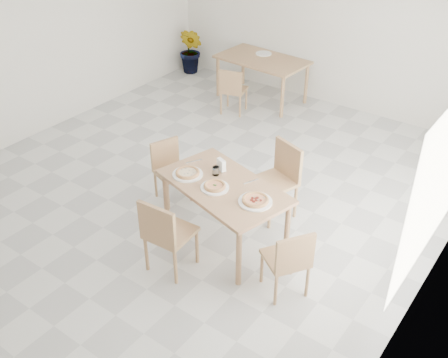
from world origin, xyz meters
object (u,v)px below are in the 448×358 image
Objects in this scene: chair_north at (280,175)px; chair_west at (169,166)px; second_table at (262,63)px; plate_empty at (264,54)px; chair_back_n at (289,62)px; potted_plant at (191,51)px; pizza_pepperoni at (255,200)px; chair_east at (289,258)px; napkin_holder at (221,165)px; main_table at (224,192)px; plate_pepperoni at (255,202)px; pizza_margherita at (215,186)px; plate_mushroom at (188,174)px; chair_south at (165,232)px; pizza_mushroom at (188,172)px; plate_margherita at (215,187)px; tumbler_b at (222,167)px; chair_back_s at (232,88)px.

chair_west is at bearing -138.28° from chair_north.
second_table is 5.68× the size of plate_empty.
potted_plant is at bearing -142.72° from chair_back_n.
chair_east is at bearing -23.84° from pizza_pepperoni.
plate_empty is (-0.81, 3.42, 0.31)m from chair_west.
chair_back_n is (-1.53, 4.14, -0.36)m from napkin_holder.
chair_east is (0.81, -1.14, -0.07)m from chair_north.
plate_empty is 0.30× the size of potted_plant.
chair_north is (0.21, 0.82, -0.13)m from main_table.
chair_east is 2.93× the size of plate_empty.
plate_pepperoni is 4.24m from second_table.
pizza_margherita is 0.37m from napkin_holder.
plate_pepperoni is (0.45, -0.07, 0.10)m from main_table.
plate_empty is at bearing 121.54° from plate_pepperoni.
chair_north is at bearing -41.44° from chair_back_n.
main_table is 0.47m from pizza_pepperoni.
plate_mushroom is (-0.44, -0.08, 0.10)m from main_table.
chair_north is at bearing -48.19° from chair_west.
chair_south is at bearing -53.37° from chair_back_n.
pizza_mushroom is at bearing 175.35° from pizza_margherita.
chair_south is 0.97m from plate_pepperoni.
napkin_holder is at bearing -49.94° from chair_back_n.
plate_margherita and plate_mushroom have the same top height.
chair_south is 3.03× the size of pizza_margherita.
tumbler_b is (-0.65, 0.30, 0.04)m from plate_pepperoni.
pizza_pepperoni is (0.49, 0.04, 0.02)m from plate_margherita.
pizza_margherita is (0.40, -0.03, 0.02)m from plate_mushroom.
pizza_margherita is at bearing -175.33° from plate_pepperoni.
potted_plant reaches higher than pizza_pepperoni.
chair_south is 3.91m from chair_back_s.
chair_west is 3.31m from second_table.
tumbler_b is at bearing 114.96° from plate_margherita.
napkin_holder is 4.43m from chair_back_n.
chair_north is 0.95m from plate_pepperoni.
chair_south is 10.21× the size of tumbler_b.
chair_east is 2.65× the size of plate_margherita.
tumbler_b is at bearing -49.89° from chair_back_n.
pizza_pepperoni is at bearing 5.96° from main_table.
plate_empty is (-2.90, 4.05, 0.29)m from chair_east.
main_table is at bearing -48.78° from tumbler_b.
napkin_holder is (0.24, 0.30, 0.04)m from pizza_mushroom.
chair_south is 1.40m from chair_west.
pizza_pepperoni is 4.95m from chair_back_n.
plate_mushroom is 3.84× the size of tumbler_b.
chair_back_s is at bearing 122.28° from pizza_margherita.
main_table is 5.26× the size of plate_margherita.
pizza_margherita is 2.07× the size of napkin_holder.
plate_pepperoni is at bearing -80.05° from chair_east.
chair_east is 9.16× the size of tumbler_b.
chair_south reaches higher than plate_pepperoni.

